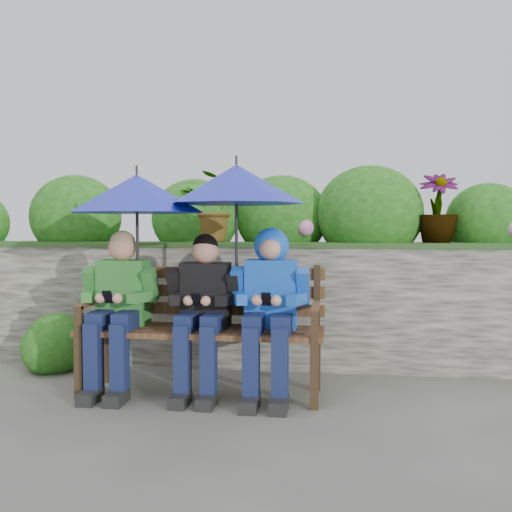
# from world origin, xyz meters

# --- Properties ---
(ground) EXTENTS (60.00, 60.00, 0.00)m
(ground) POSITION_xyz_m (0.00, 0.00, 0.00)
(ground) COLOR #525247
(ground) RESTS_ON ground
(garden_backdrop) EXTENTS (8.00, 2.87, 1.71)m
(garden_backdrop) POSITION_xyz_m (-0.02, 1.63, 0.57)
(garden_backdrop) COLOR #524E48
(garden_backdrop) RESTS_ON ground
(park_bench) EXTENTS (1.69, 0.49, 0.89)m
(park_bench) POSITION_xyz_m (-0.35, -0.07, 0.51)
(park_bench) COLOR #372818
(park_bench) RESTS_ON ground
(boy_left) EXTENTS (0.51, 0.60, 1.13)m
(boy_left) POSITION_xyz_m (-0.94, -0.15, 0.63)
(boy_left) COLOR #1F7821
(boy_left) RESTS_ON ground
(boy_middle) EXTENTS (0.50, 0.58, 1.11)m
(boy_middle) POSITION_xyz_m (-0.34, -0.14, 0.62)
(boy_middle) COLOR black
(boy_middle) RESTS_ON ground
(boy_right) EXTENTS (0.53, 0.64, 1.15)m
(boy_right) POSITION_xyz_m (0.13, -0.13, 0.68)
(boy_right) COLOR blue
(boy_right) RESTS_ON ground
(umbrella_left) EXTENTS (0.96, 0.96, 0.91)m
(umbrella_left) POSITION_xyz_m (-0.82, -0.09, 1.39)
(umbrella_left) COLOR #1A25BF
(umbrella_left) RESTS_ON ground
(umbrella_right) EXTENTS (0.93, 0.93, 0.95)m
(umbrella_right) POSITION_xyz_m (-0.11, -0.09, 1.45)
(umbrella_right) COLOR #1A25BF
(umbrella_right) RESTS_ON ground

